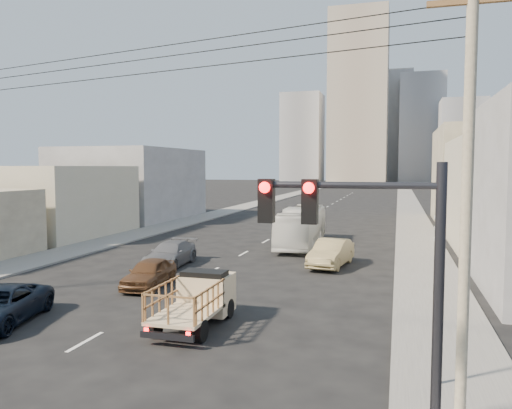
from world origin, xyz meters
The scene contains 21 objects.
ground centered at (0.00, 0.00, 0.00)m, with size 420.00×420.00×0.00m, color black.
sidewalk_left centered at (-11.75, 70.00, 0.06)m, with size 3.50×180.00×0.12m, color slate.
sidewalk_right centered at (11.75, 70.00, 0.06)m, with size 3.50×180.00×0.12m, color slate.
lane_dashes centered at (0.00, 53.00, 0.01)m, with size 0.15×104.00×0.01m.
flatbed_pickup centered at (2.94, 4.66, 1.09)m, with size 1.95×4.41×1.90m.
city_bus centered at (3.18, 24.57, 1.45)m, with size 2.44×10.44×2.91m, color silver.
sedan_brown centered at (-1.63, 9.61, 0.70)m, with size 1.65×4.11×1.40m, color brown.
sedan_tan centered at (6.34, 17.25, 0.80)m, with size 1.69×4.86×1.60m, color #9A895A.
sedan_grey centered at (-2.97, 14.79, 0.71)m, with size 2.00×4.92×1.43m, color slate.
traffic_signal centered at (9.77, -3.51, 4.08)m, with size 3.23×0.35×6.00m.
green_sign centered at (11.16, 1.50, 3.74)m, with size 0.18×1.60×5.00m.
utility_pole centered at (11.50, -1.00, 5.19)m, with size 1.80×0.24×10.00m.
overhead_wires centered at (0.00, 1.50, 8.97)m, with size 23.01×5.02×0.72m.
bldg_right_far centered at (20.00, 44.00, 5.00)m, with size 12.00×16.00×10.00m, color gray.
bldg_left_mid centered at (-19.00, 24.00, 3.00)m, with size 11.00×12.00×6.00m, color #B9B295.
bldg_left_far centered at (-19.50, 39.00, 4.00)m, with size 12.00×16.00×8.00m, color gray.
high_rise_tower centered at (-4.00, 170.00, 30.00)m, with size 20.00×20.00×60.00m, color tan.
midrise_ne centered at (18.00, 185.00, 20.00)m, with size 16.00×16.00×40.00m, color gray.
midrise_nw centered at (-26.00, 180.00, 17.00)m, with size 15.00×15.00×34.00m, color gray.
midrise_back centered at (6.00, 200.00, 22.00)m, with size 18.00×18.00×44.00m, color gray.
midrise_east centered at (30.00, 165.00, 14.00)m, with size 14.00×14.00×28.00m, color gray.
Camera 1 is at (10.11, -12.28, 5.91)m, focal length 35.00 mm.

